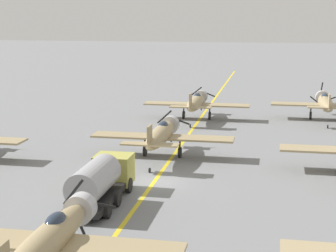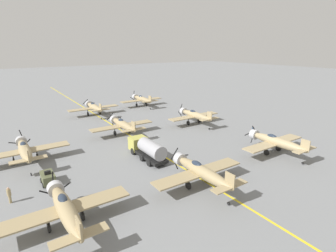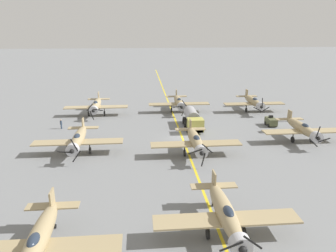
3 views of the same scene
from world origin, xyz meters
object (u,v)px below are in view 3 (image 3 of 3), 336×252
object	(u,v)px
fuel_tanker	(193,119)
airplane_near_center	(179,102)
ground_crew_walking	(289,116)
airplane_near_right	(96,105)
airplane_far_right	(38,242)
tow_tractor	(271,121)
ground_crew_inspecting	(61,124)
airplane_mid_center	(196,141)
airplane_mid_right	(78,139)
airplane_far_center	(226,214)
airplane_near_left	(253,102)
airplane_mid_left	(302,129)

from	to	relation	value
fuel_tanker	airplane_near_center	bearing A→B (deg)	-84.50
ground_crew_walking	airplane_near_right	bearing A→B (deg)	-12.01
airplane_far_right	tow_tractor	size ratio (longest dim) A/B	4.62
airplane_far_right	ground_crew_inspecting	xyz separation A→B (m)	(5.70, -33.25, -1.12)
airplane_mid_center	ground_crew_walking	bearing A→B (deg)	-130.06
airplane_mid_center	ground_crew_walking	xyz separation A→B (m)	(-19.42, -14.07, -1.01)
airplane_mid_right	airplane_far_center	bearing A→B (deg)	117.08
airplane_near_center	airplane_near_left	bearing A→B (deg)	158.46
ground_crew_walking	airplane_near_left	bearing A→B (deg)	-61.81
airplane_near_right	airplane_near_center	world-z (taller)	same
tow_tractor	ground_crew_walking	world-z (taller)	ground_crew_walking
airplane_mid_left	fuel_tanker	bearing A→B (deg)	-43.87
fuel_tanker	tow_tractor	size ratio (longest dim) A/B	3.08
airplane_near_right	airplane_far_center	distance (m)	41.90
airplane_far_right	airplane_near_center	xyz separation A→B (m)	(-15.30, -42.60, 0.00)
airplane_far_right	airplane_near_right	bearing A→B (deg)	-88.56
tow_tractor	ground_crew_walking	xyz separation A→B (m)	(-4.16, -2.14, 0.21)
ground_crew_inspecting	fuel_tanker	bearing A→B (deg)	176.29
airplane_near_left	tow_tractor	bearing A→B (deg)	71.30
airplane_near_right	tow_tractor	size ratio (longest dim) A/B	4.62
airplane_mid_center	airplane_far_center	world-z (taller)	same
tow_tractor	airplane_mid_center	bearing A→B (deg)	38.00
airplane_near_right	fuel_tanker	bearing A→B (deg)	157.35
airplane_far_center	airplane_far_right	distance (m)	14.51
airplane_mid_left	tow_tractor	world-z (taller)	airplane_mid_left
airplane_near_right	airplane_near_left	xyz separation A→B (m)	(-31.00, -0.07, 0.00)
airplane_mid_center	ground_crew_walking	size ratio (longest dim) A/B	6.53
airplane_mid_center	fuel_tanker	distance (m)	12.03
airplane_mid_right	fuel_tanker	distance (m)	19.85
airplane_near_left	ground_crew_inspecting	distance (m)	36.85
airplane_mid_center	airplane_far_right	bearing A→B (deg)	67.37
ground_crew_walking	ground_crew_inspecting	distance (m)	39.94
airplane_far_right	airplane_mid_right	world-z (taller)	airplane_far_right
airplane_near_left	ground_crew_inspecting	size ratio (longest dim) A/B	7.38
fuel_tanker	airplane_near_left	bearing A→B (deg)	-145.12
airplane_mid_center	airplane_far_center	distance (m)	17.57
airplane_far_center	ground_crew_inspecting	bearing A→B (deg)	-68.59
airplane_far_center	ground_crew_walking	world-z (taller)	airplane_far_center
airplane_mid_left	ground_crew_walking	distance (m)	10.60
airplane_near_center	ground_crew_walking	bearing A→B (deg)	138.22
airplane_near_right	airplane_near_left	bearing A→B (deg)	-173.27
ground_crew_walking	fuel_tanker	bearing A→B (deg)	6.83
airplane_far_center	airplane_mid_right	distance (m)	24.81
ground_crew_walking	airplane_mid_left	bearing A→B (deg)	75.26
airplane_near_center	airplane_mid_center	bearing A→B (deg)	71.50
airplane_mid_left	airplane_far_center	bearing A→B (deg)	35.24
airplane_far_center	airplane_near_left	xyz separation A→B (m)	(-15.88, -39.15, 0.00)
airplane_mid_center	airplane_far_right	world-z (taller)	airplane_far_right
airplane_near_right	airplane_mid_right	world-z (taller)	airplane_mid_right
airplane_far_right	airplane_near_center	world-z (taller)	airplane_far_right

